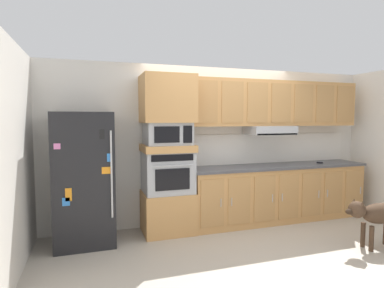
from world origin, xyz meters
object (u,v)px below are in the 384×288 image
refrigerator (84,179)px  screwdriver (320,162)px  microwave (167,134)px  built_in_oven (168,172)px  dog (375,215)px

refrigerator → screwdriver: refrigerator is taller
refrigerator → microwave: bearing=3.3°
microwave → screwdriver: microwave is taller
built_in_oven → refrigerator: bearing=-176.7°
refrigerator → dog: 3.82m
refrigerator → screwdriver: size_ratio=10.44×
dog → refrigerator: bearing=-15.2°
refrigerator → built_in_oven: 1.16m
refrigerator → built_in_oven: refrigerator is taller
refrigerator → screwdriver: bearing=0.1°
refrigerator → microwave: size_ratio=2.73×
dog → screwdriver: bearing=-95.4°
screwdriver → built_in_oven: bearing=178.7°
built_in_oven → dog: 2.82m
built_in_oven → dog: built_in_oven is taller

